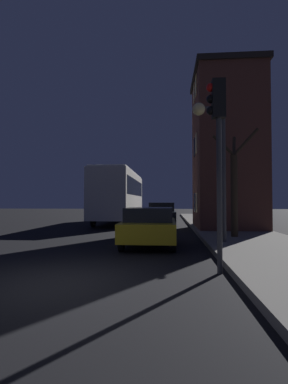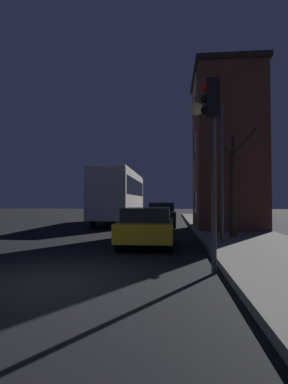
{
  "view_description": "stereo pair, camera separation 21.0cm",
  "coord_description": "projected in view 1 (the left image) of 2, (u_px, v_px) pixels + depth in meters",
  "views": [
    {
      "loc": [
        2.24,
        -5.84,
        1.63
      ],
      "look_at": [
        0.64,
        13.29,
        2.24
      ],
      "focal_mm": 28.0,
      "sensor_mm": 36.0,
      "label": 1
    },
    {
      "loc": [
        2.45,
        -5.82,
        1.63
      ],
      "look_at": [
        0.64,
        13.29,
        2.24
      ],
      "focal_mm": 28.0,
      "sensor_mm": 36.0,
      "label": 2
    }
  ],
  "objects": [
    {
      "name": "traffic_light",
      "position": [
        217.0,
        134.0,
        6.87
      ],
      "size": [
        0.43,
        0.24,
        4.45
      ],
      "color": "#38383A",
      "rests_on": "ground"
    },
    {
      "name": "car_near_lane",
      "position": [
        150.0,
        226.0,
        11.0
      ],
      "size": [
        1.86,
        4.05,
        1.41
      ],
      "color": "olive",
      "rests_on": "ground"
    },
    {
      "name": "car_far_lane",
      "position": [
        164.0,
        210.0,
        29.81
      ],
      "size": [
        1.87,
        4.14,
        1.39
      ],
      "color": "#B7BABF",
      "rests_on": "ground"
    },
    {
      "name": "car_mid_lane",
      "position": [
        162.0,
        214.0,
        19.67
      ],
      "size": [
        1.79,
        4.25,
        1.57
      ],
      "color": "black",
      "rests_on": "ground"
    },
    {
      "name": "streetlamp",
      "position": [
        211.0,
        138.0,
        11.05
      ],
      "size": [
        1.21,
        0.47,
        5.14
      ],
      "color": "#38383A",
      "rests_on": "sidewalk"
    },
    {
      "name": "brick_building",
      "position": [
        226.0,
        149.0,
        17.18
      ],
      "size": [
        3.73,
        4.97,
        8.89
      ],
      "color": "brown",
      "rests_on": "sidewalk"
    },
    {
      "name": "bus",
      "position": [
        119.0,
        193.0,
        22.55
      ],
      "size": [
        2.5,
        10.32,
        3.82
      ],
      "color": "beige",
      "rests_on": "ground"
    },
    {
      "name": "ground_plane",
      "position": [
        56.0,
        284.0,
        5.95
      ],
      "size": [
        120.0,
        120.0,
        0.0
      ],
      "primitive_type": "plane",
      "color": "black"
    },
    {
      "name": "bare_tree",
      "position": [
        235.0,
        187.0,
        12.51
      ],
      "size": [
        1.96,
        1.06,
        4.53
      ],
      "color": "#2D2319",
      "rests_on": "sidewalk"
    }
  ]
}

